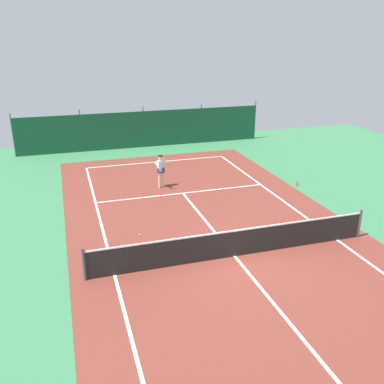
# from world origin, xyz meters

# --- Properties ---
(ground_plane) EXTENTS (36.00, 36.00, 0.00)m
(ground_plane) POSITION_xyz_m (0.00, 0.00, 0.00)
(ground_plane) COLOR #387A4C
(court_surface) EXTENTS (11.02, 26.60, 0.01)m
(court_surface) POSITION_xyz_m (0.00, 0.00, 0.00)
(court_surface) COLOR brown
(court_surface) RESTS_ON ground
(tennis_net) EXTENTS (10.12, 0.10, 1.10)m
(tennis_net) POSITION_xyz_m (0.00, 0.00, 0.51)
(tennis_net) COLOR black
(tennis_net) RESTS_ON ground
(back_fence) EXTENTS (16.30, 0.98, 2.70)m
(back_fence) POSITION_xyz_m (-0.00, 16.17, 0.67)
(back_fence) COLOR #14472D
(back_fence) RESTS_ON ground
(tennis_player) EXTENTS (0.56, 0.83, 1.64)m
(tennis_player) POSITION_xyz_m (-0.78, 7.56, 0.96)
(tennis_player) COLOR beige
(tennis_player) RESTS_ON ground
(tennis_ball_near_player) EXTENTS (0.07, 0.07, 0.07)m
(tennis_ball_near_player) POSITION_xyz_m (1.37, 1.76, 0.03)
(tennis_ball_near_player) COLOR #CCDB33
(tennis_ball_near_player) RESTS_ON ground
(tennis_ball_midcourt) EXTENTS (0.07, 0.07, 0.07)m
(tennis_ball_midcourt) POSITION_xyz_m (-2.82, 2.54, 0.03)
(tennis_ball_midcourt) COLOR #CCDB33
(tennis_ball_midcourt) RESTS_ON ground
(tennis_ball_by_sideline) EXTENTS (0.07, 0.07, 0.07)m
(tennis_ball_by_sideline) POSITION_xyz_m (-1.68, 10.35, 0.03)
(tennis_ball_by_sideline) COLOR #CCDB33
(tennis_ball_by_sideline) RESTS_ON ground
(parked_car) EXTENTS (2.21, 4.30, 1.68)m
(parked_car) POSITION_xyz_m (3.26, 18.57, 0.84)
(parked_car) COLOR silver
(parked_car) RESTS_ON ground
(water_bottle) EXTENTS (0.08, 0.08, 0.24)m
(water_bottle) POSITION_xyz_m (5.77, 5.68, 0.12)
(water_bottle) COLOR #D84C38
(water_bottle) RESTS_ON ground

